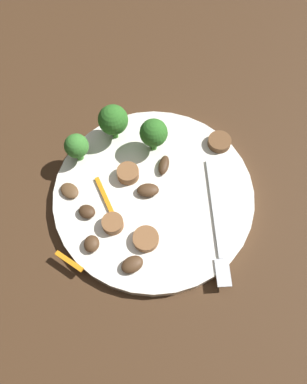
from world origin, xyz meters
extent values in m
plane|color=#422B19|center=(0.00, 0.00, 0.00)|extent=(1.40, 1.40, 0.00)
cylinder|color=white|center=(0.00, 0.00, 0.01)|extent=(0.28, 0.28, 0.02)
cube|color=silver|center=(0.02, 0.08, 0.02)|extent=(0.15, 0.01, 0.00)
cube|color=silver|center=(0.11, 0.09, 0.02)|extent=(0.04, 0.02, 0.00)
cylinder|color=#347525|center=(-0.07, 0.00, 0.03)|extent=(0.01, 0.01, 0.03)
sphere|color=#2D6B23|center=(-0.07, 0.00, 0.05)|extent=(0.04, 0.04, 0.04)
cylinder|color=#347525|center=(-0.09, -0.06, 0.03)|extent=(0.01, 0.01, 0.03)
sphere|color=#2D6B23|center=(-0.09, -0.06, 0.06)|extent=(0.04, 0.04, 0.04)
cylinder|color=#408630|center=(-0.06, -0.11, 0.03)|extent=(0.01, 0.01, 0.02)
sphere|color=#387A2D|center=(-0.06, -0.11, 0.05)|extent=(0.03, 0.03, 0.03)
cylinder|color=brown|center=(-0.08, 0.10, 0.02)|extent=(0.04, 0.04, 0.01)
cylinder|color=brown|center=(0.05, -0.05, 0.02)|extent=(0.04, 0.04, 0.01)
cylinder|color=brown|center=(0.07, -0.01, 0.02)|extent=(0.04, 0.04, 0.01)
cylinder|color=brown|center=(-0.03, -0.04, 0.02)|extent=(0.04, 0.04, 0.02)
ellipsoid|color=brown|center=(0.00, -0.12, 0.02)|extent=(0.03, 0.04, 0.01)
ellipsoid|color=#422B19|center=(-0.04, 0.01, 0.02)|extent=(0.03, 0.02, 0.01)
ellipsoid|color=#4C331E|center=(0.00, -0.01, 0.02)|extent=(0.02, 0.03, 0.01)
ellipsoid|color=#422B19|center=(0.03, -0.09, 0.02)|extent=(0.03, 0.03, 0.01)
ellipsoid|color=#4C331E|center=(0.10, -0.03, 0.02)|extent=(0.03, 0.04, 0.01)
ellipsoid|color=#4C331E|center=(0.08, -0.08, 0.02)|extent=(0.02, 0.02, 0.01)
cube|color=orange|center=(0.01, -0.07, 0.02)|extent=(0.06, 0.03, 0.00)
cube|color=orange|center=(0.10, -0.11, 0.02)|extent=(0.03, 0.04, 0.00)
camera|label=1|loc=(0.22, 0.00, 0.47)|focal=34.09mm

